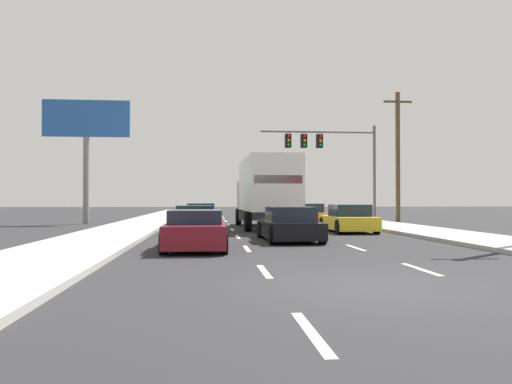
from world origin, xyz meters
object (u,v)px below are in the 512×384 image
box_truck (265,189)px  utility_pole_mid (398,156)px  car_green (195,220)px  roadside_billboard (86,132)px  car_tan (201,215)px  traffic_signal_mast (323,147)px  car_orange (308,215)px  car_maroon (195,231)px  car_yellow (348,220)px  car_black (289,226)px

box_truck → utility_pole_mid: 10.35m
car_green → roadside_billboard: roadside_billboard is taller
car_tan → roadside_billboard: 8.81m
traffic_signal_mast → utility_pole_mid: utility_pole_mid is taller
car_tan → utility_pole_mid: 12.86m
car_orange → traffic_signal_mast: traffic_signal_mast is taller
car_maroon → utility_pole_mid: 20.28m
box_truck → car_yellow: (3.51, -3.31, -1.48)m
car_black → car_maroon: bearing=-139.6°
car_tan → car_green: car_tan is taller
car_green → box_truck: bearing=45.4°
car_tan → car_yellow: car_yellow is taller
roadside_billboard → car_orange: bearing=-4.6°
car_green → car_maroon: car_green is taller
car_black → utility_pole_mid: utility_pole_mid is taller
traffic_signal_mast → car_yellow: bearing=-97.2°
car_maroon → car_orange: (6.48, 15.64, 0.01)m
box_truck → utility_pole_mid: (8.91, 4.77, 2.22)m
utility_pole_mid → car_green: bearing=-146.1°
car_black → utility_pole_mid: 16.13m
car_maroon → car_orange: size_ratio=0.95×
car_maroon → car_black: car_black is taller
box_truck → roadside_billboard: bearing=151.0°
car_yellow → traffic_signal_mast: 13.32m
box_truck → car_black: 8.27m
car_orange → utility_pole_mid: utility_pole_mid is taller
car_green → car_orange: size_ratio=0.91×
car_orange → utility_pole_mid: (5.76, 0.10, 3.70)m
car_orange → car_yellow: size_ratio=1.06×
box_truck → car_black: box_truck is taller
car_green → car_black: size_ratio=0.95×
car_maroon → traffic_signal_mast: bearing=67.3°
box_truck → traffic_signal_mast: (5.08, 9.09, 3.13)m
car_orange → car_yellow: car_yellow is taller
car_tan → traffic_signal_mast: 10.82m
car_yellow → roadside_billboard: size_ratio=0.56×
car_black → car_orange: car_orange is taller
box_truck → utility_pole_mid: bearing=28.2°
car_tan → roadside_billboard: (-7.03, 1.59, 5.06)m
car_maroon → utility_pole_mid: (12.24, 15.74, 3.70)m
car_black → utility_pole_mid: size_ratio=0.52×
car_black → car_green: bearing=127.7°
car_tan → utility_pole_mid: size_ratio=0.54×
traffic_signal_mast → car_maroon: bearing=-112.7°
car_green → roadside_billboard: size_ratio=0.54×
car_maroon → car_yellow: bearing=48.2°
box_truck → car_black: size_ratio=2.22×
box_truck → roadside_billboard: size_ratio=1.25×
car_green → car_yellow: 7.04m
car_tan → car_maroon: car_tan is taller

